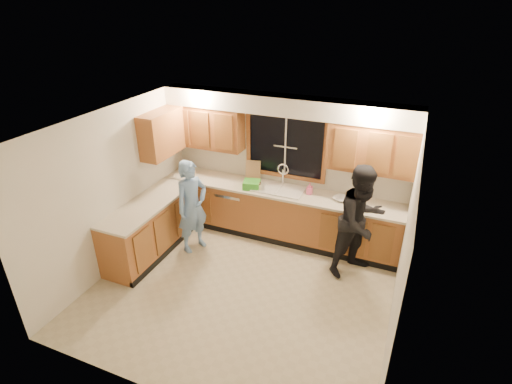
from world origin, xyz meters
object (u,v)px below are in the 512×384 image
man (192,207)px  knife_block (186,167)px  bowl (341,199)px  stove (129,245)px  soap_bottle (310,189)px  dish_crate (252,184)px  dishwasher (234,207)px  woman (361,221)px  sink (279,192)px

man → knife_block: size_ratio=7.36×
bowl → knife_block: bearing=179.7°
stove → soap_bottle: size_ratio=4.55×
dish_crate → bowl: size_ratio=1.17×
dishwasher → woman: bearing=-11.6°
woman → soap_bottle: woman is taller
soap_bottle → man: bearing=-151.0°
sink → bowl: sink is taller
woman → dish_crate: bearing=116.6°
dish_crate → knife_block: bearing=173.9°
woman → knife_block: size_ratio=8.19×
sink → dish_crate: 0.49m
knife_block → soap_bottle: (2.38, 0.01, -0.01)m
knife_block → bowl: size_ratio=0.91×
stove → soap_bottle: (2.33, 1.86, 0.57)m
soap_bottle → bowl: (0.54, -0.03, -0.07)m
stove → bowl: (2.86, 1.84, 0.50)m
dishwasher → dish_crate: bearing=-15.2°
woman → soap_bottle: bearing=98.2°
soap_bottle → woman: bearing=-29.2°
dishwasher → sink: bearing=1.0°
knife_block → bowl: 2.91m
man → soap_bottle: 1.97m
dishwasher → soap_bottle: size_ratio=4.15×
man → stove: bearing=168.7°
man → sink: bearing=-29.6°
sink → bowl: (1.06, 0.01, 0.08)m
sink → dishwasher: bearing=-179.0°
sink → man: 1.49m
knife_block → dish_crate: 1.40m
sink → woman: 1.55m
stove → soap_bottle: bearing=38.7°
soap_bottle → dish_crate: bearing=-170.8°
stove → bowl: bearing=32.7°
stove → knife_block: knife_block is taller
dish_crate → soap_bottle: 1.00m
man → bowl: bearing=-44.9°
knife_block → dish_crate: knife_block is taller
woman → stove: bearing=149.6°
stove → man: 1.16m
sink → bowl: 1.07m
man → woman: 2.69m
stove → man: bearing=56.0°
dishwasher → soap_bottle: (1.38, 0.05, 0.61)m
sink → knife_block: 1.85m
stove → man: man is taller
man → dish_crate: bearing=-19.9°
sink → man: (-1.18, -0.91, -0.06)m
man → bowl: (2.25, 0.92, 0.15)m
woman → soap_bottle: size_ratio=9.01×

